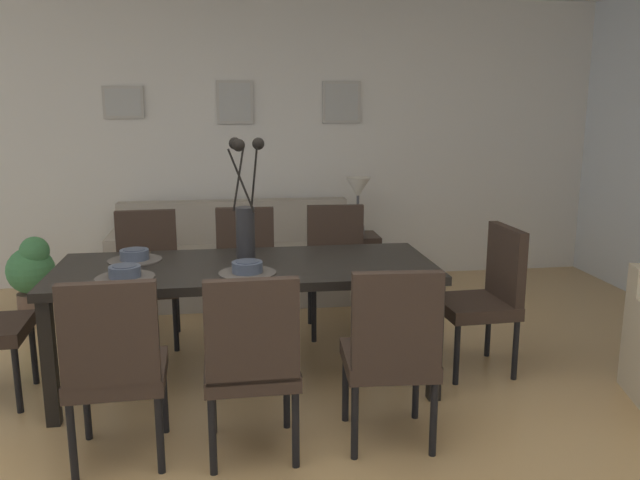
% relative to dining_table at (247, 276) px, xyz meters
% --- Properties ---
extents(ground_plane, '(9.00, 9.00, 0.00)m').
position_rel_dining_table_xyz_m(ground_plane, '(-0.17, -0.86, -0.67)').
color(ground_plane, tan).
extents(back_wall_panel, '(9.00, 0.10, 2.60)m').
position_rel_dining_table_xyz_m(back_wall_panel, '(-0.17, 2.39, 0.63)').
color(back_wall_panel, silver).
rests_on(back_wall_panel, ground).
extents(dining_table, '(2.20, 0.88, 0.74)m').
position_rel_dining_table_xyz_m(dining_table, '(0.00, 0.00, 0.00)').
color(dining_table, black).
rests_on(dining_table, ground).
extents(dining_chair_near_left, '(0.46, 0.46, 0.92)m').
position_rel_dining_table_xyz_m(dining_chair_near_left, '(-0.63, -0.82, -0.16)').
color(dining_chair_near_left, '#33261E').
rests_on(dining_chair_near_left, ground).
extents(dining_chair_near_right, '(0.46, 0.46, 0.92)m').
position_rel_dining_table_xyz_m(dining_chair_near_right, '(-0.67, 0.84, -0.16)').
color(dining_chair_near_right, '#33261E').
rests_on(dining_chair_near_right, ground).
extents(dining_chair_far_left, '(0.45, 0.45, 0.92)m').
position_rel_dining_table_xyz_m(dining_chair_far_left, '(-0.01, -0.86, -0.16)').
color(dining_chair_far_left, '#33261E').
rests_on(dining_chair_far_left, ground).
extents(dining_chair_far_right, '(0.46, 0.46, 0.92)m').
position_rel_dining_table_xyz_m(dining_chair_far_right, '(0.02, 0.86, -0.16)').
color(dining_chair_far_right, '#33261E').
rests_on(dining_chair_far_right, ground).
extents(dining_chair_mid_left, '(0.47, 0.47, 0.92)m').
position_rel_dining_table_xyz_m(dining_chair_mid_left, '(0.66, -0.84, -0.16)').
color(dining_chair_mid_left, '#33261E').
rests_on(dining_chair_mid_left, ground).
extents(dining_chair_mid_right, '(0.47, 0.47, 0.92)m').
position_rel_dining_table_xyz_m(dining_chair_mid_right, '(0.69, 0.87, -0.16)').
color(dining_chair_mid_right, '#33261E').
rests_on(dining_chair_mid_right, ground).
extents(dining_chair_head_east, '(0.46, 0.46, 0.92)m').
position_rel_dining_table_xyz_m(dining_chair_head_east, '(1.50, -0.01, -0.16)').
color(dining_chair_head_east, '#33261E').
rests_on(dining_chair_head_east, ground).
extents(centerpiece_vase, '(0.21, 0.23, 0.73)m').
position_rel_dining_table_xyz_m(centerpiece_vase, '(0.00, 0.00, 0.35)').
color(centerpiece_vase, '#232326').
rests_on(centerpiece_vase, dining_table).
extents(placemat_near_left, '(0.32, 0.32, 0.01)m').
position_rel_dining_table_xyz_m(placemat_near_left, '(-0.66, -0.20, 0.07)').
color(placemat_near_left, '#4C4742').
rests_on(placemat_near_left, dining_table).
extents(bowl_near_left, '(0.17, 0.17, 0.07)m').
position_rel_dining_table_xyz_m(bowl_near_left, '(-0.66, -0.20, 0.11)').
color(bowl_near_left, '#475166').
rests_on(bowl_near_left, dining_table).
extents(placemat_near_right, '(0.32, 0.32, 0.01)m').
position_rel_dining_table_xyz_m(placemat_near_right, '(-0.66, 0.20, 0.07)').
color(placemat_near_right, '#4C4742').
rests_on(placemat_near_right, dining_table).
extents(bowl_near_right, '(0.17, 0.17, 0.07)m').
position_rel_dining_table_xyz_m(bowl_near_right, '(-0.66, 0.20, 0.11)').
color(bowl_near_right, '#475166').
rests_on(bowl_near_right, dining_table).
extents(placemat_far_left, '(0.32, 0.32, 0.01)m').
position_rel_dining_table_xyz_m(placemat_far_left, '(-0.00, -0.20, 0.07)').
color(placemat_far_left, '#4C4742').
rests_on(placemat_far_left, dining_table).
extents(bowl_far_left, '(0.17, 0.17, 0.07)m').
position_rel_dining_table_xyz_m(bowl_far_left, '(-0.00, -0.20, 0.11)').
color(bowl_far_left, '#475166').
rests_on(bowl_far_left, dining_table).
extents(sofa, '(2.05, 0.84, 0.80)m').
position_rel_dining_table_xyz_m(sofa, '(-0.04, 1.84, -0.39)').
color(sofa, '#A89E8E').
rests_on(sofa, ground).
extents(side_table, '(0.36, 0.36, 0.52)m').
position_rel_dining_table_xyz_m(side_table, '(1.04, 1.80, -0.41)').
color(side_table, '#33261E').
rests_on(side_table, ground).
extents(table_lamp, '(0.22, 0.22, 0.51)m').
position_rel_dining_table_xyz_m(table_lamp, '(1.04, 1.80, 0.22)').
color(table_lamp, '#4C4C51').
rests_on(table_lamp, side_table).
extents(framed_picture_left, '(0.35, 0.03, 0.28)m').
position_rel_dining_table_xyz_m(framed_picture_left, '(-0.98, 2.32, 1.00)').
color(framed_picture_left, '#B2ADA3').
extents(framed_picture_center, '(0.33, 0.03, 0.39)m').
position_rel_dining_table_xyz_m(framed_picture_center, '(-0.00, 2.32, 1.00)').
color(framed_picture_center, '#B2ADA3').
extents(framed_picture_right, '(0.35, 0.03, 0.38)m').
position_rel_dining_table_xyz_m(framed_picture_right, '(0.98, 2.32, 1.00)').
color(framed_picture_right, '#B2ADA3').
extents(potted_plant, '(0.36, 0.36, 0.67)m').
position_rel_dining_table_xyz_m(potted_plant, '(-1.61, 1.39, -0.30)').
color(potted_plant, brown).
rests_on(potted_plant, ground).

